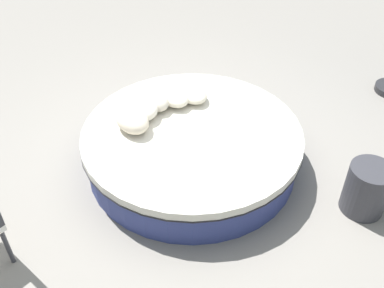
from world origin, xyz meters
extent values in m
plane|color=gray|center=(0.00, 0.00, 0.00)|extent=(16.00, 16.00, 0.00)
cylinder|color=navy|center=(0.00, 0.00, 0.18)|extent=(2.20, 2.20, 0.35)
cylinder|color=black|center=(0.00, 0.00, 0.35)|extent=(2.28, 2.28, 0.02)
cylinder|color=beige|center=(0.00, 0.00, 0.40)|extent=(2.27, 2.27, 0.09)
ellipsoid|color=beige|center=(-0.50, 0.32, 0.53)|extent=(0.46, 0.31, 0.16)
ellipsoid|color=beige|center=(-0.57, 0.11, 0.54)|extent=(0.50, 0.32, 0.18)
ellipsoid|color=beige|center=(-0.58, -0.10, 0.54)|extent=(0.41, 0.28, 0.19)
ellipsoid|color=silver|center=(-0.52, -0.31, 0.55)|extent=(0.44, 0.37, 0.20)
ellipsoid|color=beige|center=(-0.37, -0.48, 0.56)|extent=(0.45, 0.31, 0.22)
cylinder|color=#333338|center=(0.18, -1.99, 0.21)|extent=(0.04, 0.04, 0.42)
cylinder|color=#333338|center=(1.46, 0.99, 0.26)|extent=(0.41, 0.41, 0.51)
camera|label=1|loc=(2.93, -1.99, 3.21)|focal=41.12mm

